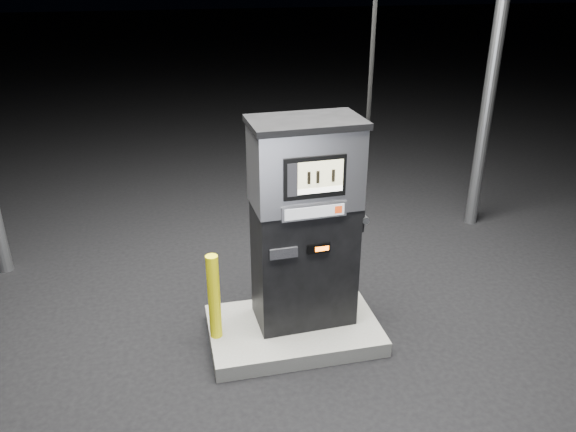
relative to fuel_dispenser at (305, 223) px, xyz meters
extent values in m
plane|color=black|center=(-0.12, -0.10, -1.16)|extent=(80.00, 80.00, 0.00)
cube|color=#5F5E5A|center=(-0.12, -0.10, -1.08)|extent=(1.60, 1.00, 0.15)
cylinder|color=gray|center=(2.88, 1.90, 1.09)|extent=(0.16, 0.16, 4.50)
cube|color=black|center=(0.00, 0.00, -0.41)|extent=(0.93, 0.56, 1.19)
cube|color=#A6A6AD|center=(0.00, 0.00, 0.54)|extent=(0.95, 0.58, 0.71)
cube|color=black|center=(0.00, 0.00, 0.93)|extent=(0.99, 0.62, 0.06)
cube|color=black|center=(0.01, -0.27, 0.54)|extent=(0.53, 0.05, 0.36)
cube|color=#BDB889|center=(0.05, -0.29, 0.56)|extent=(0.39, 0.02, 0.23)
cube|color=white|center=(0.05, -0.29, 0.43)|extent=(0.39, 0.02, 0.05)
cube|color=#A6A6AD|center=(0.01, -0.27, 0.23)|extent=(0.57, 0.05, 0.13)
cube|color=#97999E|center=(0.01, -0.29, 0.23)|extent=(0.52, 0.03, 0.10)
cube|color=#A82D0B|center=(0.22, -0.28, 0.23)|extent=(0.07, 0.01, 0.07)
cube|color=black|center=(0.05, -0.27, -0.13)|extent=(0.21, 0.03, 0.09)
cube|color=#EA5D0B|center=(0.08, -0.28, -0.13)|extent=(0.12, 0.01, 0.04)
cube|color=black|center=(-0.26, -0.28, -0.13)|extent=(0.25, 0.03, 0.10)
cube|color=black|center=(0.50, 0.02, -0.01)|extent=(0.10, 0.18, 0.24)
cylinder|color=gray|center=(0.55, 0.03, -0.01)|extent=(0.08, 0.21, 0.07)
cylinder|color=black|center=(0.54, -0.02, 1.58)|extent=(0.04, 0.04, 2.96)
cylinder|color=yellow|center=(-0.86, -0.12, -0.59)|extent=(0.13, 0.13, 0.84)
cylinder|color=yellow|center=(0.43, 0.04, -0.57)|extent=(0.13, 0.13, 0.87)
camera|label=1|loc=(-1.16, -4.42, 2.16)|focal=35.00mm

